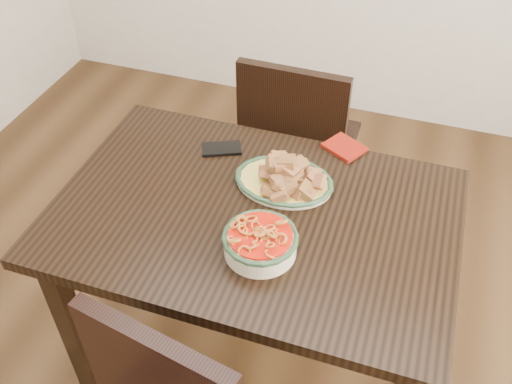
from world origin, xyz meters
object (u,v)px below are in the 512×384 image
(fish_plate, at_px, (284,173))
(noodle_bowl, at_px, (260,240))
(dining_table, at_px, (254,235))
(smartphone, at_px, (221,149))
(chair_far, at_px, (297,141))

(fish_plate, distance_m, noodle_bowl, 0.28)
(dining_table, height_order, smartphone, smartphone)
(dining_table, bearing_deg, fish_plate, 71.35)
(fish_plate, relative_size, noodle_bowl, 1.43)
(dining_table, distance_m, chair_far, 0.70)
(smartphone, bearing_deg, chair_far, 47.38)
(dining_table, height_order, chair_far, chair_far)
(fish_plate, bearing_deg, chair_far, 99.94)
(noodle_bowl, height_order, smartphone, noodle_bowl)
(chair_far, bearing_deg, noodle_bowl, 99.08)
(fish_plate, bearing_deg, noodle_bowl, -86.51)
(noodle_bowl, relative_size, smartphone, 1.62)
(dining_table, bearing_deg, smartphone, 128.76)
(dining_table, xyz_separation_m, chair_far, (-0.05, 0.69, -0.15))
(fish_plate, xyz_separation_m, smartphone, (-0.24, 0.10, -0.04))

